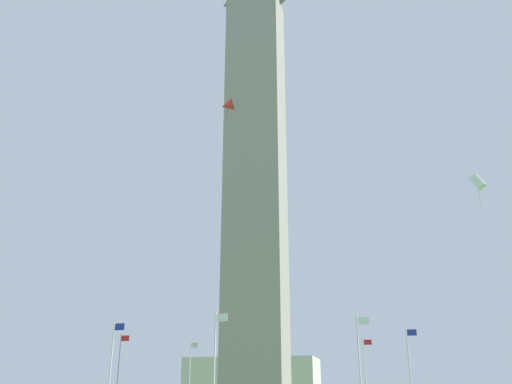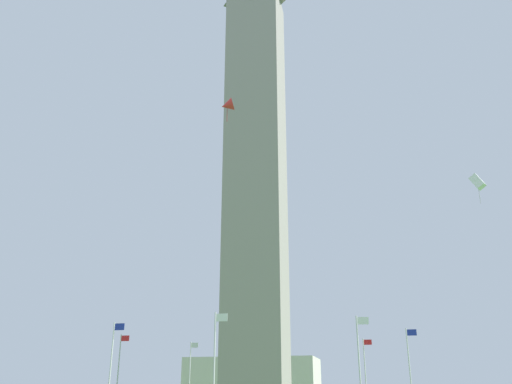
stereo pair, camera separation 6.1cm
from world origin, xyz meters
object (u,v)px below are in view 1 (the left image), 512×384
Objects in this scene: flagpole_sw at (111,365)px; kite_white_box at (478,182)px; flagpole_n at (410,368)px; flagpole_w at (215,362)px; flagpole_e at (281,373)px; flagpole_se at (190,373)px; flagpole_nw at (360,363)px; flagpole_s at (119,370)px; flagpole_ne at (366,372)px; obelisk_monument at (256,152)px; distant_building at (254,381)px; kite_red_delta at (228,105)px.

flagpole_sw is 38.85m from kite_white_box.
flagpole_n is 1.00× the size of flagpole_w.
flagpole_e is 1.00× the size of flagpole_se.
flagpole_nw is at bearing -0.00° from flagpole_sw.
kite_white_box reaches higher than flagpole_s.
flagpole_s is at bearing -112.50° from flagpole_se.
obelisk_monument is at bearing -135.14° from flagpole_ne.
flagpole_ne is at bearing 67.50° from flagpole_w.
flagpole_s is 12.49m from flagpole_sw.
flagpole_e and flagpole_se have the same top height.
flagpole_ne is 1.00× the size of flagpole_nw.
flagpole_sw is (-11.54, -27.85, 0.00)m from flagpole_e.
kite_white_box reaches higher than distant_building.
kite_red_delta is (2.50, -22.98, -6.25)m from obelisk_monument.
obelisk_monument reaches higher than flagpole_se.
distant_building is (-9.93, 60.57, -0.64)m from flagpole_w.
flagpole_s is 30.15m from flagpole_nw.
obelisk_monument reaches higher than distant_building.
kite_white_box is at bearing -22.04° from obelisk_monument.
obelisk_monument reaches higher than flagpole_n.
obelisk_monument reaches higher than kite_white_box.
flagpole_se is at bearing 112.05° from kite_red_delta.
flagpole_e and flagpole_w have the same top height.
flagpole_ne is 23.07m from flagpole_se.
obelisk_monument is at bearing -0.00° from flagpole_s.
kite_white_box is 0.12× the size of distant_building.
flagpole_n is 2.93× the size of kite_white_box.
obelisk_monument is 30.77m from flagpole_w.
flagpole_se is 23.07m from flagpole_sw.
flagpole_s is at bearing -135.00° from flagpole_e.
flagpole_nw is (23.07, -0.00, 0.00)m from flagpole_sw.
flagpole_sw is (4.78, -11.54, 0.00)m from flagpole_s.
flagpole_w is at bearing 110.14° from kite_red_delta.
flagpole_s and flagpole_sw have the same top height.
flagpole_e is 38.71m from kite_white_box.
flagpole_se is 12.49m from flagpole_s.
flagpole_ne is at bearing 22.50° from flagpole_s.
flagpole_e is 44.08m from kite_red_delta.
flagpole_e reaches higher than distant_building.
flagpole_nw is (11.54, -27.85, 0.00)m from flagpole_e.
flagpole_w is at bearing -164.06° from kite_white_box.
obelisk_monument is 30.75m from flagpole_se.
flagpole_n and flagpole_nw have the same top height.
kite_red_delta reaches higher than distant_building.
flagpole_ne is 30.15m from flagpole_s.
flagpole_sw is at bearing -157.50° from flagpole_n.
kite_white_box is (12.07, 1.96, 16.46)m from flagpole_nw.
flagpole_e is at bearing 132.35° from kite_white_box.
obelisk_monument reaches higher than kite_red_delta.
flagpole_nw is (27.85, -11.54, 0.00)m from flagpole_s.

